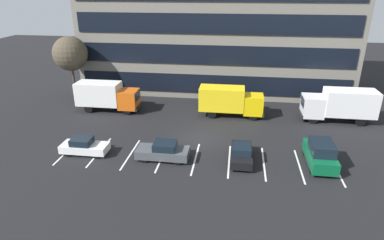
{
  "coord_description": "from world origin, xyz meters",
  "views": [
    {
      "loc": [
        3.07,
        -27.83,
        13.48
      ],
      "look_at": [
        -0.98,
        1.01,
        1.4
      ],
      "focal_mm": 30.83,
      "sensor_mm": 36.0,
      "label": 1
    }
  ],
  "objects_px": {
    "sedan_black": "(241,153)",
    "box_truck_yellow_all": "(230,100)",
    "bare_tree": "(70,54)",
    "sedan_white": "(84,146)",
    "box_truck_white": "(340,104)",
    "suv_forest": "(320,154)",
    "box_truck_orange": "(107,95)",
    "sedan_charcoal": "(163,151)"
  },
  "relations": [
    {
      "from": "box_truck_orange",
      "to": "sedan_charcoal",
      "type": "bearing_deg",
      "value": -49.32
    },
    {
      "from": "box_truck_white",
      "to": "sedan_black",
      "type": "distance_m",
      "value": 14.22
    },
    {
      "from": "box_truck_orange",
      "to": "sedan_white",
      "type": "distance_m",
      "value": 10.41
    },
    {
      "from": "sedan_white",
      "to": "sedan_charcoal",
      "type": "bearing_deg",
      "value": -0.3
    },
    {
      "from": "box_truck_yellow_all",
      "to": "box_truck_white",
      "type": "bearing_deg",
      "value": 0.43
    },
    {
      "from": "sedan_charcoal",
      "to": "suv_forest",
      "type": "bearing_deg",
      "value": 3.79
    },
    {
      "from": "box_truck_orange",
      "to": "sedan_black",
      "type": "bearing_deg",
      "value": -32.41
    },
    {
      "from": "sedan_white",
      "to": "sedan_black",
      "type": "xyz_separation_m",
      "value": [
        13.28,
        0.55,
        0.02
      ]
    },
    {
      "from": "sedan_white",
      "to": "bare_tree",
      "type": "bearing_deg",
      "value": 118.54
    },
    {
      "from": "sedan_charcoal",
      "to": "sedan_black",
      "type": "distance_m",
      "value": 6.42
    },
    {
      "from": "box_truck_orange",
      "to": "suv_forest",
      "type": "bearing_deg",
      "value": -23.7
    },
    {
      "from": "box_truck_yellow_all",
      "to": "box_truck_white",
      "type": "height_order",
      "value": "box_truck_white"
    },
    {
      "from": "bare_tree",
      "to": "sedan_white",
      "type": "bearing_deg",
      "value": -61.46
    },
    {
      "from": "sedan_white",
      "to": "suv_forest",
      "type": "xyz_separation_m",
      "value": [
        19.47,
        0.8,
        0.33
      ]
    },
    {
      "from": "box_truck_white",
      "to": "bare_tree",
      "type": "xyz_separation_m",
      "value": [
        -30.82,
        3.24,
        3.74
      ]
    },
    {
      "from": "box_truck_yellow_all",
      "to": "bare_tree",
      "type": "relative_size",
      "value": 0.9
    },
    {
      "from": "sedan_black",
      "to": "bare_tree",
      "type": "height_order",
      "value": "bare_tree"
    },
    {
      "from": "sedan_white",
      "to": "suv_forest",
      "type": "relative_size",
      "value": 0.87
    },
    {
      "from": "sedan_charcoal",
      "to": "sedan_black",
      "type": "bearing_deg",
      "value": 5.21
    },
    {
      "from": "box_truck_white",
      "to": "sedan_charcoal",
      "type": "relative_size",
      "value": 1.72
    },
    {
      "from": "box_truck_orange",
      "to": "sedan_white",
      "type": "xyz_separation_m",
      "value": [
        1.88,
        -10.17,
        -1.18
      ]
    },
    {
      "from": "box_truck_orange",
      "to": "sedan_black",
      "type": "xyz_separation_m",
      "value": [
        15.16,
        -9.62,
        -1.16
      ]
    },
    {
      "from": "sedan_white",
      "to": "sedan_charcoal",
      "type": "xyz_separation_m",
      "value": [
        6.89,
        -0.04,
        0.06
      ]
    },
    {
      "from": "box_truck_yellow_all",
      "to": "box_truck_orange",
      "type": "height_order",
      "value": "box_truck_orange"
    },
    {
      "from": "bare_tree",
      "to": "box_truck_orange",
      "type": "bearing_deg",
      "value": -32.65
    },
    {
      "from": "box_truck_yellow_all",
      "to": "bare_tree",
      "type": "height_order",
      "value": "bare_tree"
    },
    {
      "from": "box_truck_white",
      "to": "bare_tree",
      "type": "bearing_deg",
      "value": 174.01
    },
    {
      "from": "box_truck_white",
      "to": "sedan_white",
      "type": "distance_m",
      "value": 25.63
    },
    {
      "from": "box_truck_white",
      "to": "suv_forest",
      "type": "height_order",
      "value": "box_truck_white"
    },
    {
      "from": "sedan_white",
      "to": "suv_forest",
      "type": "distance_m",
      "value": 19.49
    },
    {
      "from": "box_truck_orange",
      "to": "sedan_black",
      "type": "height_order",
      "value": "box_truck_orange"
    },
    {
      "from": "bare_tree",
      "to": "suv_forest",
      "type": "bearing_deg",
      "value": -25.68
    },
    {
      "from": "box_truck_orange",
      "to": "bare_tree",
      "type": "xyz_separation_m",
      "value": [
        -5.61,
        3.59,
        3.83
      ]
    },
    {
      "from": "bare_tree",
      "to": "box_truck_yellow_all",
      "type": "bearing_deg",
      "value": -9.7
    },
    {
      "from": "sedan_white",
      "to": "suv_forest",
      "type": "bearing_deg",
      "value": 2.35
    },
    {
      "from": "box_truck_orange",
      "to": "sedan_white",
      "type": "relative_size",
      "value": 1.78
    },
    {
      "from": "sedan_black",
      "to": "box_truck_yellow_all",
      "type": "bearing_deg",
      "value": 97.66
    },
    {
      "from": "box_truck_yellow_all",
      "to": "sedan_white",
      "type": "distance_m",
      "value": 15.91
    },
    {
      "from": "box_truck_orange",
      "to": "bare_tree",
      "type": "height_order",
      "value": "bare_tree"
    },
    {
      "from": "box_truck_orange",
      "to": "bare_tree",
      "type": "relative_size",
      "value": 0.91
    },
    {
      "from": "box_truck_yellow_all",
      "to": "sedan_black",
      "type": "distance_m",
      "value": 10.05
    },
    {
      "from": "box_truck_white",
      "to": "box_truck_orange",
      "type": "bearing_deg",
      "value": -179.19
    }
  ]
}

